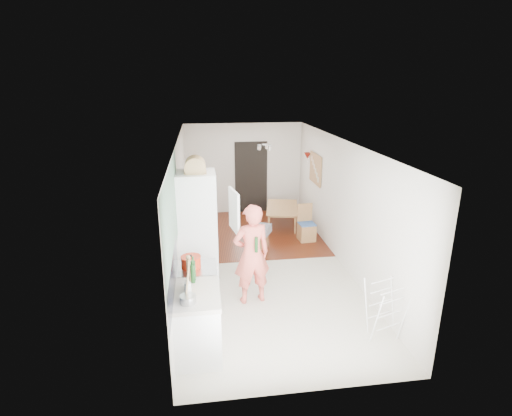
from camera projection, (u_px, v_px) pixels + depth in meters
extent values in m
cube|color=beige|center=(263.00, 265.00, 8.13)|extent=(3.20, 7.00, 0.01)
cube|color=#61240C|center=(252.00, 232.00, 9.88)|extent=(3.20, 3.30, 0.01)
cube|color=slate|center=(172.00, 214.00, 5.47)|extent=(0.02, 3.00, 1.30)
cube|color=black|center=(173.00, 278.00, 5.17)|extent=(0.02, 1.90, 0.50)
cube|color=black|center=(251.00, 178.00, 11.13)|extent=(0.90, 0.04, 2.00)
cube|color=white|center=(198.00, 324.00, 5.43)|extent=(0.60, 0.90, 0.86)
cube|color=beige|center=(196.00, 295.00, 5.29)|extent=(0.62, 0.92, 0.06)
cube|color=white|center=(198.00, 296.00, 6.13)|extent=(0.60, 0.60, 0.88)
cube|color=#B6B6B8|center=(197.00, 269.00, 5.99)|extent=(0.60, 0.60, 0.04)
cube|color=white|center=(198.00, 233.00, 6.90)|extent=(0.66, 0.66, 2.15)
cube|color=white|center=(234.00, 211.00, 6.55)|extent=(0.14, 0.56, 0.70)
cube|color=white|center=(215.00, 206.00, 6.80)|extent=(0.02, 0.52, 0.66)
cube|color=#AB8751|center=(316.00, 169.00, 9.66)|extent=(0.03, 0.90, 0.70)
cube|color=#AE864B|center=(315.00, 169.00, 9.65)|extent=(0.00, 0.94, 0.74)
cone|color=maroon|center=(307.00, 156.00, 10.20)|extent=(0.18, 0.18, 0.16)
imported|color=#EE6355|center=(252.00, 246.00, 6.52)|extent=(0.82, 0.62, 2.03)
imported|color=#AE864B|center=(283.00, 217.00, 10.32)|extent=(0.89, 1.29, 0.42)
cube|color=gray|center=(261.00, 229.00, 8.78)|extent=(0.55, 0.55, 0.18)
cylinder|color=red|center=(191.00, 262.00, 5.96)|extent=(0.33, 0.33, 0.18)
cylinder|color=#B6B6B8|center=(188.00, 299.00, 5.02)|extent=(0.23, 0.23, 0.10)
cylinder|color=#18431A|center=(256.00, 245.00, 6.37)|extent=(0.05, 0.05, 0.26)
cylinder|color=#18431A|center=(193.00, 273.00, 5.50)|extent=(0.07, 0.07, 0.27)
cylinder|color=#18431A|center=(193.00, 271.00, 5.56)|extent=(0.08, 0.08, 0.29)
cylinder|color=beige|center=(188.00, 290.00, 5.13)|extent=(0.11, 0.11, 0.21)
cylinder|color=#DAB175|center=(191.00, 275.00, 5.53)|extent=(0.07, 0.07, 0.21)
cylinder|color=#DAB175|center=(189.00, 267.00, 5.73)|extent=(0.07, 0.07, 0.24)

